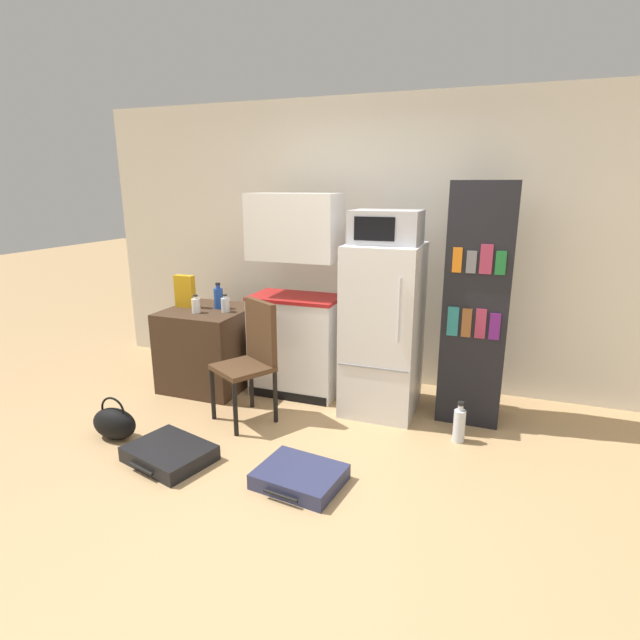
% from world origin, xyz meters
% --- Properties ---
extents(ground_plane, '(24.00, 24.00, 0.00)m').
position_xyz_m(ground_plane, '(0.00, 0.00, 0.00)').
color(ground_plane, tan).
extents(wall_back, '(6.40, 0.10, 2.63)m').
position_xyz_m(wall_back, '(0.20, 2.00, 1.31)').
color(wall_back, silver).
rests_on(wall_back, ground_plane).
extents(side_table, '(0.73, 0.74, 0.75)m').
position_xyz_m(side_table, '(-1.52, 1.23, 0.37)').
color(side_table, '#422D1E').
rests_on(side_table, ground_plane).
extents(kitchen_hutch, '(0.79, 0.47, 1.79)m').
position_xyz_m(kitchen_hutch, '(-0.69, 1.37, 0.82)').
color(kitchen_hutch, white).
rests_on(kitchen_hutch, ground_plane).
extents(refrigerator, '(0.59, 0.66, 1.41)m').
position_xyz_m(refrigerator, '(0.13, 1.28, 0.70)').
color(refrigerator, white).
rests_on(refrigerator, ground_plane).
extents(microwave, '(0.54, 0.39, 0.26)m').
position_xyz_m(microwave, '(0.13, 1.28, 1.54)').
color(microwave, '#B7B7BC').
rests_on(microwave, refrigerator).
extents(bookshelf, '(0.48, 0.41, 1.89)m').
position_xyz_m(bookshelf, '(0.84, 1.40, 0.95)').
color(bookshelf, black).
rests_on(bookshelf, ground_plane).
extents(bottle_blue_soda, '(0.09, 0.09, 0.24)m').
position_xyz_m(bottle_blue_soda, '(-1.43, 1.30, 0.85)').
color(bottle_blue_soda, '#1E47A3').
rests_on(bottle_blue_soda, side_table).
extents(bottle_milk_white, '(0.08, 0.08, 0.16)m').
position_xyz_m(bottle_milk_white, '(-1.53, 1.08, 0.82)').
color(bottle_milk_white, white).
rests_on(bottle_milk_white, side_table).
extents(bottle_clear_short, '(0.08, 0.08, 0.16)m').
position_xyz_m(bottle_clear_short, '(-1.30, 1.20, 0.82)').
color(bottle_clear_short, silver).
rests_on(bottle_clear_short, side_table).
extents(cereal_box, '(0.19, 0.07, 0.30)m').
position_xyz_m(cereal_box, '(-1.75, 1.24, 0.90)').
color(cereal_box, gold).
rests_on(cereal_box, side_table).
extents(chair, '(0.55, 0.55, 0.97)m').
position_xyz_m(chair, '(-0.80, 0.76, 0.57)').
color(chair, black).
rests_on(chair, ground_plane).
extents(suitcase_large_flat, '(0.57, 0.50, 0.10)m').
position_xyz_m(suitcase_large_flat, '(-0.09, -0.00, 0.05)').
color(suitcase_large_flat, navy).
rests_on(suitcase_large_flat, ground_plane).
extents(suitcase_small_flat, '(0.65, 0.56, 0.11)m').
position_xyz_m(suitcase_small_flat, '(-1.04, -0.05, 0.05)').
color(suitcase_small_flat, black).
rests_on(suitcase_small_flat, ground_plane).
extents(handbag, '(0.36, 0.20, 0.33)m').
position_xyz_m(handbag, '(-1.63, 0.07, 0.12)').
color(handbag, black).
rests_on(handbag, ground_plane).
extents(water_bottle_front, '(0.09, 0.09, 0.32)m').
position_xyz_m(water_bottle_front, '(0.81, 0.92, 0.13)').
color(water_bottle_front, silver).
rests_on(water_bottle_front, ground_plane).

